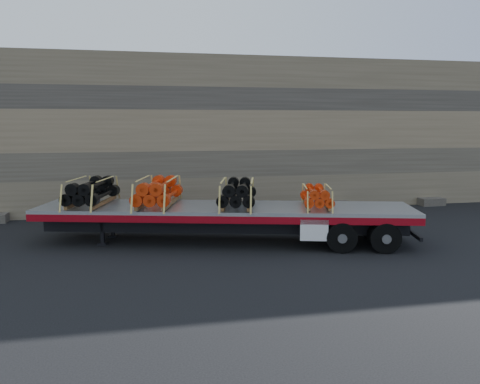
{
  "coord_description": "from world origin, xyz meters",
  "views": [
    {
      "loc": [
        -1.85,
        -15.66,
        4.06
      ],
      "look_at": [
        1.54,
        0.74,
        1.56
      ],
      "focal_mm": 35.0,
      "sensor_mm": 36.0,
      "label": 1
    }
  ],
  "objects": [
    {
      "name": "ground",
      "position": [
        0.0,
        0.0,
        0.0
      ],
      "size": [
        120.0,
        120.0,
        0.0
      ],
      "primitive_type": "plane",
      "color": "black",
      "rests_on": "ground"
    },
    {
      "name": "rock_wall",
      "position": [
        0.0,
        6.5,
        3.5
      ],
      "size": [
        44.0,
        3.0,
        7.0
      ],
      "primitive_type": "cube",
      "color": "#7A6B54",
      "rests_on": "ground"
    },
    {
      "name": "trailer",
      "position": [
        0.79,
        -0.32,
        0.63
      ],
      "size": [
        12.78,
        5.52,
        1.26
      ],
      "primitive_type": null,
      "rotation": [
        0.0,
        0.0,
        -0.26
      ],
      "color": "#B8BBC0",
      "rests_on": "ground"
    },
    {
      "name": "bundle_front",
      "position": [
        -3.63,
        0.84,
        1.69
      ],
      "size": [
        1.79,
        2.65,
        0.86
      ],
      "primitive_type": null,
      "rotation": [
        0.0,
        0.0,
        -0.26
      ],
      "color": "black",
      "rests_on": "trailer"
    },
    {
      "name": "bundle_midfront",
      "position": [
        -1.4,
        0.25,
        1.7
      ],
      "size": [
        1.84,
        2.74,
        0.89
      ],
      "primitive_type": null,
      "rotation": [
        0.0,
        0.0,
        -0.26
      ],
      "color": "red",
      "rests_on": "trailer"
    },
    {
      "name": "bundle_midrear",
      "position": [
        1.21,
        -0.43,
        1.68
      ],
      "size": [
        1.75,
        2.6,
        0.84
      ],
      "primitive_type": null,
      "rotation": [
        0.0,
        0.0,
        -0.26
      ],
      "color": "black",
      "rests_on": "trailer"
    },
    {
      "name": "bundle_rear",
      "position": [
        3.77,
        -1.1,
        1.59
      ],
      "size": [
        1.39,
        2.06,
        0.67
      ],
      "primitive_type": null,
      "rotation": [
        0.0,
        0.0,
        -0.26
      ],
      "color": "red",
      "rests_on": "trailer"
    }
  ]
}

